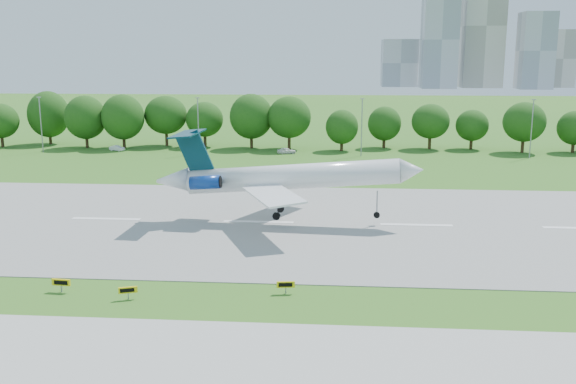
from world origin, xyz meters
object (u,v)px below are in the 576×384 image
at_px(taxi_sign_left, 128,290).
at_px(airliner, 279,176).
at_px(service_vehicle_a, 117,148).
at_px(service_vehicle_b, 286,151).

bearing_deg(taxi_sign_left, airliner, 49.80).
bearing_deg(service_vehicle_a, service_vehicle_b, -70.50).
bearing_deg(service_vehicle_a, taxi_sign_left, -138.57).
xyz_separation_m(airliner, service_vehicle_b, (-3.76, 58.79, -5.34)).
xyz_separation_m(airliner, service_vehicle_a, (-42.07, 60.32, -5.43)).
distance_m(taxi_sign_left, service_vehicle_b, 86.36).
distance_m(airliner, service_vehicle_a, 73.74).
distance_m(airliner, service_vehicle_b, 59.15).
bearing_deg(airliner, taxi_sign_left, -109.44).
distance_m(airliner, taxi_sign_left, 29.79).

